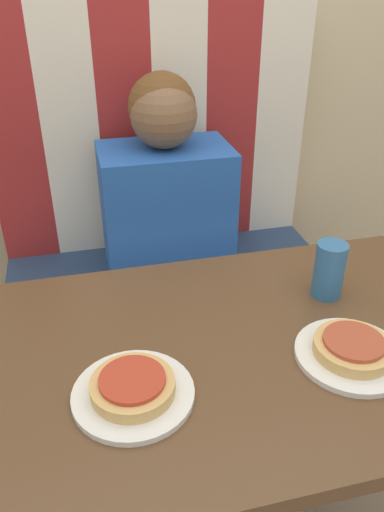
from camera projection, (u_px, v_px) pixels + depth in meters
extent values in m
cube|color=navy|center=(170.00, 324.00, 1.78)|extent=(1.04, 0.55, 0.48)
cube|color=maroon|center=(15.00, 140.00, 1.56)|extent=(0.17, 0.10, 0.79)
cube|color=beige|center=(71.00, 136.00, 1.60)|extent=(0.17, 0.10, 0.79)
cube|color=maroon|center=(125.00, 132.00, 1.63)|extent=(0.17, 0.10, 0.79)
cube|color=beige|center=(177.00, 128.00, 1.67)|extent=(0.17, 0.10, 0.79)
cube|color=maroon|center=(227.00, 125.00, 1.70)|extent=(0.17, 0.10, 0.79)
cube|color=beige|center=(275.00, 122.00, 1.74)|extent=(0.17, 0.10, 0.79)
cube|color=brown|center=(232.00, 351.00, 1.00)|extent=(1.09, 0.67, 0.03)
cylinder|color=brown|center=(226.00, 465.00, 1.18)|extent=(0.10, 0.10, 0.67)
cube|color=#2356B2|center=(167.00, 211.00, 1.56)|extent=(0.39, 0.25, 0.41)
sphere|color=brown|center=(164.00, 115.00, 1.40)|extent=(0.19, 0.19, 0.19)
sphere|color=brown|center=(162.00, 107.00, 1.42)|extent=(0.19, 0.19, 0.19)
cylinder|color=white|center=(133.00, 394.00, 0.87)|extent=(0.21, 0.21, 0.01)
cylinder|color=white|center=(351.00, 355.00, 0.95)|extent=(0.21, 0.21, 0.01)
cylinder|color=tan|center=(133.00, 386.00, 0.86)|extent=(0.15, 0.15, 0.02)
cylinder|color=#B73823|center=(132.00, 380.00, 0.85)|extent=(0.12, 0.12, 0.01)
cylinder|color=tan|center=(353.00, 348.00, 0.94)|extent=(0.15, 0.15, 0.02)
cylinder|color=#AD472D|center=(354.00, 341.00, 0.94)|extent=(0.12, 0.12, 0.01)
cylinder|color=#2D669E|center=(329.00, 270.00, 1.10)|extent=(0.07, 0.07, 0.13)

